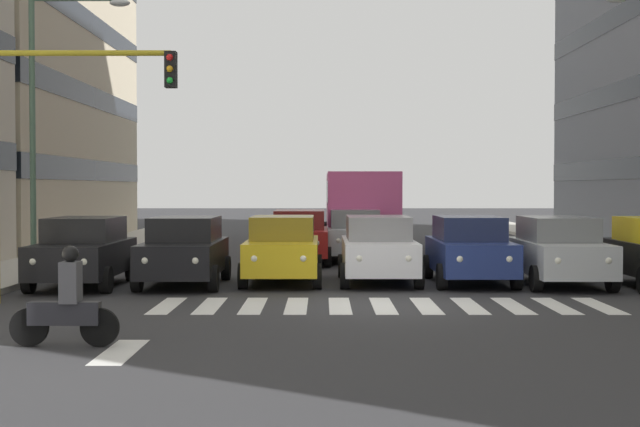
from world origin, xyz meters
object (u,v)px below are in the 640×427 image
at_px(bus_behind_traffic, 359,203).
at_px(motorcycle_with_rider, 66,305).
at_px(car_4, 283,249).
at_px(car_5, 184,250).
at_px(car_row2_0, 300,236).
at_px(traffic_light_gantry, 47,131).
at_px(car_1, 558,250).
at_px(car_row2_1, 354,234).
at_px(car_3, 378,249).
at_px(car_2, 469,249).
at_px(car_6, 84,251).
at_px(street_lamp_right, 48,104).

bearing_deg(bus_behind_traffic, motorcycle_with_rider, 76.37).
bearing_deg(car_4, motorcycle_with_rider, 73.13).
distance_m(car_4, car_5, 2.52).
relative_size(car_row2_0, bus_behind_traffic, 0.42).
bearing_deg(motorcycle_with_rider, car_5, -93.17).
xyz_separation_m(car_5, traffic_light_gantry, (2.37, 3.66, 2.78)).
height_order(car_5, car_row2_0, same).
bearing_deg(car_1, motorcycle_with_rider, 42.54).
distance_m(car_5, motorcycle_with_rider, 9.08).
bearing_deg(car_5, motorcycle_with_rider, 86.83).
height_order(car_row2_1, traffic_light_gantry, traffic_light_gantry).
bearing_deg(car_3, bus_behind_traffic, -90.00).
bearing_deg(motorcycle_with_rider, car_2, -129.01).
height_order(car_4, car_5, same).
relative_size(car_5, traffic_light_gantry, 0.81).
bearing_deg(car_row2_0, car_3, 109.53).
bearing_deg(car_6, car_row2_1, -130.18).
xyz_separation_m(car_5, bus_behind_traffic, (-4.91, -13.25, 0.97)).
distance_m(car_5, bus_behind_traffic, 14.16).
height_order(car_1, motorcycle_with_rider, car_1).
xyz_separation_m(car_5, street_lamp_right, (4.06, -2.23, 3.86)).
height_order(car_2, car_6, same).
bearing_deg(car_row2_1, car_1, 121.35).
bearing_deg(car_row2_0, street_lamp_right, 33.93).
height_order(car_1, car_3, same).
relative_size(car_4, car_6, 1.00).
height_order(motorcycle_with_rider, street_lamp_right, street_lamp_right).
bearing_deg(car_3, traffic_light_gantry, 30.69).
relative_size(car_3, bus_behind_traffic, 0.42).
relative_size(car_3, traffic_light_gantry, 0.81).
bearing_deg(car_2, car_row2_1, -70.27).
height_order(bus_behind_traffic, street_lamp_right, street_lamp_right).
height_order(car_3, car_row2_0, same).
bearing_deg(car_6, car_row2_0, -126.12).
relative_size(car_5, car_6, 1.00).
bearing_deg(car_row2_1, street_lamp_right, 33.76).
bearing_deg(car_3, car_row2_0, -70.47).
relative_size(car_2, street_lamp_right, 0.58).
distance_m(car_3, street_lamp_right, 9.88).
relative_size(car_row2_1, bus_behind_traffic, 0.42).
xyz_separation_m(car_1, car_5, (9.40, 0.02, 0.00)).
xyz_separation_m(car_1, bus_behind_traffic, (4.49, -13.23, 0.97)).
bearing_deg(car_3, car_5, 7.66).
bearing_deg(car_3, car_row2_1, -87.18).
height_order(car_row2_1, street_lamp_right, street_lamp_right).
bearing_deg(car_6, car_5, -172.74).
height_order(car_row2_0, motorcycle_with_rider, car_row2_0).
distance_m(car_3, traffic_light_gantry, 8.91).
xyz_separation_m(car_4, car_row2_0, (-0.29, -6.15, 0.00)).
height_order(car_2, street_lamp_right, street_lamp_right).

